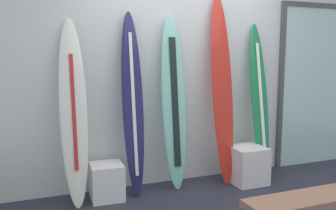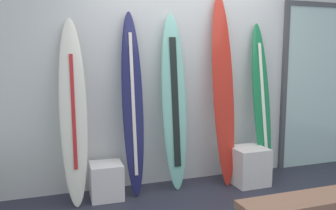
# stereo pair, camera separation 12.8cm
# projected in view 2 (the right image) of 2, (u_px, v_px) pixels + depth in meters

# --- Properties ---
(wall_back) EXTENTS (7.20, 0.20, 2.80)m
(wall_back) POSITION_uv_depth(u_px,v_px,m) (181.00, 64.00, 4.25)
(wall_back) COLOR silver
(wall_back) RESTS_ON ground
(surfboard_ivory) EXTENTS (0.28, 0.44, 1.89)m
(surfboard_ivory) POSITION_uv_depth(u_px,v_px,m) (73.00, 113.00, 3.57)
(surfboard_ivory) COLOR silver
(surfboard_ivory) RESTS_ON ground
(surfboard_navy) EXTENTS (0.24, 0.36, 1.98)m
(surfboard_navy) POSITION_uv_depth(u_px,v_px,m) (133.00, 105.00, 3.80)
(surfboard_navy) COLOR #1D1E4E
(surfboard_navy) RESTS_ON ground
(surfboard_seafoam) EXTENTS (0.29, 0.31, 1.97)m
(surfboard_seafoam) POSITION_uv_depth(u_px,v_px,m) (174.00, 102.00, 3.97)
(surfboard_seafoam) COLOR #7FC7B8
(surfboard_seafoam) RESTS_ON ground
(surfboard_crimson) EXTENTS (0.27, 0.40, 2.22)m
(surfboard_crimson) POSITION_uv_depth(u_px,v_px,m) (223.00, 89.00, 4.12)
(surfboard_crimson) COLOR red
(surfboard_crimson) RESTS_ON ground
(surfboard_emerald) EXTENTS (0.23, 0.42, 1.90)m
(surfboard_emerald) POSITION_uv_depth(u_px,v_px,m) (262.00, 101.00, 4.31)
(surfboard_emerald) COLOR #197442
(surfboard_emerald) RESTS_ON ground
(display_block_left) EXTENTS (0.35, 0.35, 0.38)m
(display_block_left) POSITION_uv_depth(u_px,v_px,m) (106.00, 181.00, 3.75)
(display_block_left) COLOR white
(display_block_left) RESTS_ON ground
(display_block_center) EXTENTS (0.39, 0.39, 0.44)m
(display_block_center) POSITION_uv_depth(u_px,v_px,m) (248.00, 166.00, 4.17)
(display_block_center) COLOR silver
(display_block_center) RESTS_ON ground
(glass_door) EXTENTS (1.22, 0.06, 2.20)m
(glass_door) POSITION_uv_depth(u_px,v_px,m) (319.00, 83.00, 4.82)
(glass_door) COLOR silver
(glass_door) RESTS_ON ground
(bench) EXTENTS (1.09, 0.29, 0.44)m
(bench) POSITION_uv_depth(u_px,v_px,m) (308.00, 205.00, 2.66)
(bench) COLOR #90634C
(bench) RESTS_ON ground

